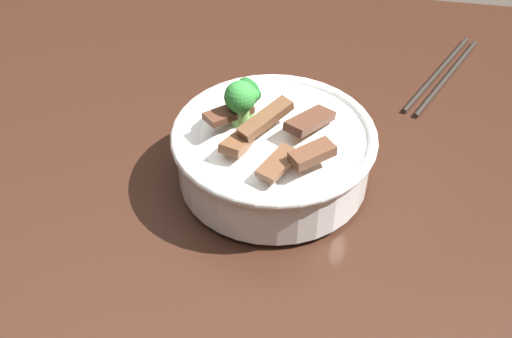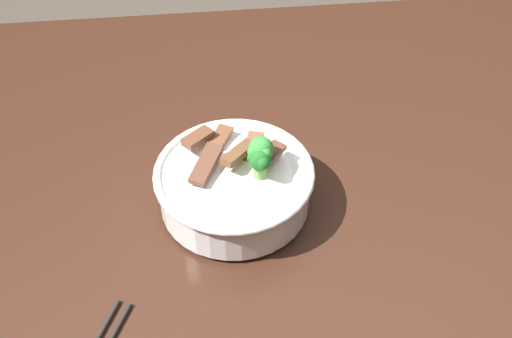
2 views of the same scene
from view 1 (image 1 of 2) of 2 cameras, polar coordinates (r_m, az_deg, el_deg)
The scene contains 3 objects.
dining_table at distance 0.82m, azimuth -10.82°, elevation -4.38°, with size 1.55×1.06×0.80m.
rice_bowl at distance 0.72m, azimuth 1.55°, elevation 1.88°, with size 0.23×0.23×0.13m.
chopsticks_pair at distance 0.96m, azimuth 16.51°, elevation 8.19°, with size 0.11×0.22×0.01m.
Camera 1 is at (0.25, -0.52, 1.32)m, focal length 44.22 mm.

